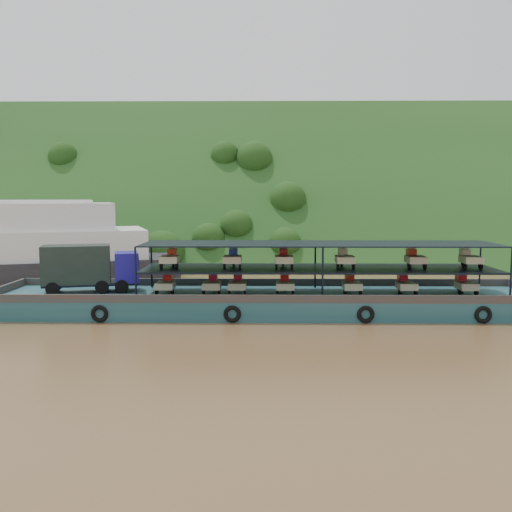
{
  "coord_description": "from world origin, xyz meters",
  "views": [
    {
      "loc": [
        -1.49,
        -38.83,
        7.58
      ],
      "look_at": [
        -2.0,
        3.0,
        3.2
      ],
      "focal_mm": 40.0,
      "sensor_mm": 36.0,
      "label": 1
    }
  ],
  "objects": [
    {
      "name": "hillside",
      "position": [
        0.0,
        36.0,
        0.0
      ],
      "size": [
        140.0,
        39.6,
        39.6
      ],
      "primitive_type": "cube",
      "rotation": [
        0.79,
        0.0,
        0.0
      ],
      "color": "#193C15",
      "rests_on": "ground"
    },
    {
      "name": "ground",
      "position": [
        0.0,
        0.0,
        0.0
      ],
      "size": [
        160.0,
        160.0,
        0.0
      ],
      "primitive_type": "plane",
      "color": "brown",
      "rests_on": "ground"
    },
    {
      "name": "cargo_barge",
      "position": [
        -2.05,
        -1.65,
        1.09
      ],
      "size": [
        35.0,
        7.18,
        4.54
      ],
      "color": "#144147",
      "rests_on": "ground"
    }
  ]
}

